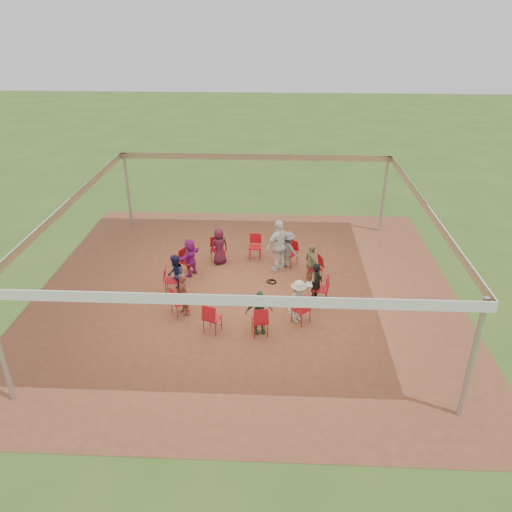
{
  "coord_description": "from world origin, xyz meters",
  "views": [
    {
      "loc": [
        0.94,
        -13.42,
        8.03
      ],
      "look_at": [
        0.28,
        0.3,
        1.11
      ],
      "focal_mm": 35.0,
      "sensor_mm": 36.0,
      "label": 1
    }
  ],
  "objects_px": {
    "chair_6": "(172,280)",
    "person_seated_3": "(219,246)",
    "laptop": "(311,283)",
    "person_seated_7": "(259,312)",
    "chair_0": "(320,289)",
    "chair_10": "(301,309)",
    "chair_5": "(188,262)",
    "chair_7": "(180,302)",
    "chair_8": "(212,318)",
    "chair_9": "(260,321)",
    "cable_coil": "(272,282)",
    "chair_2": "(290,254)",
    "person_seated_0": "(317,283)",
    "person_seated_4": "(190,257)",
    "person_seated_8": "(298,301)",
    "person_seated_5": "(175,275)",
    "chair_3": "(255,247)",
    "person_seated_1": "(311,263)",
    "chair_1": "(315,268)",
    "standing_person": "(279,246)",
    "chair_4": "(218,250)",
    "person_seated_6": "(183,294)",
    "person_seated_2": "(288,250)"
  },
  "relations": [
    {
      "from": "chair_4",
      "to": "chair_5",
      "type": "relative_size",
      "value": 1.0
    },
    {
      "from": "chair_8",
      "to": "standing_person",
      "type": "height_order",
      "value": "standing_person"
    },
    {
      "from": "chair_9",
      "to": "person_seated_1",
      "type": "relative_size",
      "value": 0.7
    },
    {
      "from": "laptop",
      "to": "person_seated_7",
      "type": "bearing_deg",
      "value": 150.81
    },
    {
      "from": "chair_7",
      "to": "person_seated_0",
      "type": "relative_size",
      "value": 0.7
    },
    {
      "from": "person_seated_1",
      "to": "laptop",
      "type": "xyz_separation_m",
      "value": [
        -0.07,
        -1.19,
        -0.04
      ]
    },
    {
      "from": "chair_0",
      "to": "chair_10",
      "type": "relative_size",
      "value": 1.0
    },
    {
      "from": "chair_1",
      "to": "chair_6",
      "type": "xyz_separation_m",
      "value": [
        -4.44,
        -1.0,
        0.0
      ]
    },
    {
      "from": "person_seated_3",
      "to": "cable_coil",
      "type": "relative_size",
      "value": 3.53
    },
    {
      "from": "cable_coil",
      "to": "chair_8",
      "type": "bearing_deg",
      "value": -119.32
    },
    {
      "from": "person_seated_0",
      "to": "person_seated_6",
      "type": "bearing_deg",
      "value": 114.55
    },
    {
      "from": "cable_coil",
      "to": "chair_10",
      "type": "bearing_deg",
      "value": -69.09
    },
    {
      "from": "person_seated_1",
      "to": "person_seated_5",
      "type": "xyz_separation_m",
      "value": [
        -4.21,
        -0.95,
        0.0
      ]
    },
    {
      "from": "chair_3",
      "to": "person_seated_1",
      "type": "height_order",
      "value": "person_seated_1"
    },
    {
      "from": "chair_4",
      "to": "person_seated_6",
      "type": "xyz_separation_m",
      "value": [
        -0.62,
        -3.33,
        0.2
      ]
    },
    {
      "from": "chair_5",
      "to": "chair_6",
      "type": "relative_size",
      "value": 1.0
    },
    {
      "from": "chair_9",
      "to": "person_seated_3",
      "type": "height_order",
      "value": "person_seated_3"
    },
    {
      "from": "person_seated_0",
      "to": "person_seated_2",
      "type": "height_order",
      "value": "same"
    },
    {
      "from": "person_seated_3",
      "to": "standing_person",
      "type": "xyz_separation_m",
      "value": [
        2.06,
        -0.41,
        0.26
      ]
    },
    {
      "from": "person_seated_1",
      "to": "person_seated_5",
      "type": "distance_m",
      "value": 4.31
    },
    {
      "from": "chair_3",
      "to": "chair_9",
      "type": "xyz_separation_m",
      "value": [
        0.36,
        -4.54,
        0.0
      ]
    },
    {
      "from": "chair_6",
      "to": "person_seated_3",
      "type": "xyz_separation_m",
      "value": [
        1.23,
        2.09,
        0.2
      ]
    },
    {
      "from": "laptop",
      "to": "chair_2",
      "type": "bearing_deg",
      "value": 26.83
    },
    {
      "from": "person_seated_8",
      "to": "person_seated_5",
      "type": "bearing_deg",
      "value": 114.55
    },
    {
      "from": "chair_9",
      "to": "person_seated_1",
      "type": "distance_m",
      "value": 3.39
    },
    {
      "from": "chair_9",
      "to": "person_seated_7",
      "type": "distance_m",
      "value": 0.23
    },
    {
      "from": "chair_8",
      "to": "chair_3",
      "type": "bearing_deg",
      "value": 98.18
    },
    {
      "from": "chair_5",
      "to": "chair_7",
      "type": "height_order",
      "value": "same"
    },
    {
      "from": "chair_6",
      "to": "person_seated_3",
      "type": "distance_m",
      "value": 2.43
    },
    {
      "from": "chair_0",
      "to": "cable_coil",
      "type": "bearing_deg",
      "value": 64.95
    },
    {
      "from": "chair_8",
      "to": "chair_9",
      "type": "xyz_separation_m",
      "value": [
        1.29,
        -0.08,
        0.0
      ]
    },
    {
      "from": "chair_9",
      "to": "chair_5",
      "type": "bearing_deg",
      "value": 114.55
    },
    {
      "from": "laptop",
      "to": "chair_1",
      "type": "bearing_deg",
      "value": 3.62
    },
    {
      "from": "person_seated_0",
      "to": "person_seated_4",
      "type": "bearing_deg",
      "value": 81.82
    },
    {
      "from": "person_seated_7",
      "to": "laptop",
      "type": "bearing_deg",
      "value": 36.26
    },
    {
      "from": "chair_6",
      "to": "person_seated_8",
      "type": "xyz_separation_m",
      "value": [
        3.85,
        -1.35,
        0.2
      ]
    },
    {
      "from": "chair_5",
      "to": "chair_9",
      "type": "height_order",
      "value": "same"
    },
    {
      "from": "chair_3",
      "to": "chair_6",
      "type": "bearing_deg",
      "value": 49.09
    },
    {
      "from": "chair_2",
      "to": "person_seated_2",
      "type": "bearing_deg",
      "value": 90.0
    },
    {
      "from": "chair_3",
      "to": "person_seated_0",
      "type": "distance_m",
      "value": 3.39
    },
    {
      "from": "person_seated_0",
      "to": "person_seated_1",
      "type": "height_order",
      "value": "same"
    },
    {
      "from": "person_seated_3",
      "to": "chair_7",
      "type": "bearing_deg",
      "value": 47.76
    },
    {
      "from": "chair_5",
      "to": "person_seated_4",
      "type": "bearing_deg",
      "value": 90.0
    },
    {
      "from": "chair_8",
      "to": "person_seated_5",
      "type": "height_order",
      "value": "person_seated_5"
    },
    {
      "from": "chair_3",
      "to": "chair_9",
      "type": "height_order",
      "value": "same"
    },
    {
      "from": "chair_9",
      "to": "laptop",
      "type": "relative_size",
      "value": 2.67
    },
    {
      "from": "chair_0",
      "to": "chair_8",
      "type": "height_order",
      "value": "same"
    },
    {
      "from": "person_seated_1",
      "to": "person_seated_5",
      "type": "height_order",
      "value": "same"
    },
    {
      "from": "chair_8",
      "to": "person_seated_8",
      "type": "height_order",
      "value": "person_seated_8"
    },
    {
      "from": "person_seated_1",
      "to": "person_seated_7",
      "type": "distance_m",
      "value": 3.29
    }
  ]
}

